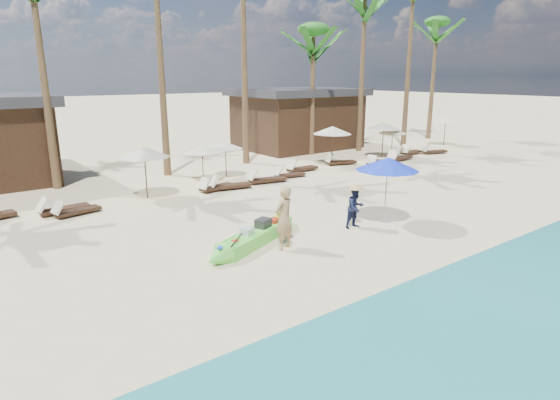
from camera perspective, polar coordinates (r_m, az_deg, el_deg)
ground at (r=13.43m, az=2.61°, el=-7.99°), size 240.00×240.00×0.00m
wet_sand_strip at (r=10.50m, az=20.96°, el=-16.02°), size 240.00×4.50×0.01m
green_canoe at (r=15.07m, az=-2.95°, el=-4.41°), size 5.21×2.51×0.70m
tourist at (r=14.36m, az=0.47°, el=-2.20°), size 0.82×0.65×1.99m
vendor_green at (r=16.61m, az=9.19°, el=-0.91°), size 0.75×0.60×1.48m
blue_umbrella at (r=17.02m, az=12.98°, el=4.30°), size 2.26×2.26×2.43m
lounger_4_right at (r=20.14m, az=-25.12°, el=-0.90°), size 1.96×0.73×0.65m
resort_parasol_5 at (r=21.00m, az=-16.24°, el=5.61°), size 2.19×2.19×2.25m
lounger_5_left at (r=19.65m, az=-23.78°, el=-1.16°), size 1.86×0.89×0.61m
resort_parasol_6 at (r=23.78m, az=-9.49°, el=6.12°), size 1.78×1.78×1.84m
lounger_6_left at (r=22.03m, az=-7.94°, el=1.65°), size 1.92×0.91×0.63m
lounger_6_right at (r=22.19m, az=-6.34°, el=1.83°), size 2.05×0.98×0.67m
resort_parasol_7 at (r=24.66m, az=-6.68°, el=6.64°), size 1.83×1.83×1.88m
lounger_7_left at (r=23.40m, az=-1.84°, el=2.62°), size 2.08×0.99×0.68m
lounger_7_right at (r=24.65m, az=0.99°, el=3.17°), size 1.74×0.82×0.57m
resort_parasol_8 at (r=27.82m, az=6.40°, el=8.45°), size 2.28×2.28×2.35m
lounger_8_left at (r=26.23m, az=2.52°, el=3.95°), size 1.95×0.62×0.66m
resort_parasol_9 at (r=31.22m, az=12.52°, el=8.83°), size 2.24×2.24×2.31m
lounger_9_left at (r=28.44m, az=7.22°, el=4.69°), size 1.98×1.14×0.64m
lounger_9_right at (r=28.70m, az=11.53°, el=4.58°), size 1.86×1.10×0.60m
resort_parasol_10 at (r=31.41m, az=13.58°, el=8.22°), size 1.90×1.90×1.95m
lounger_10_left at (r=30.47m, az=14.30°, el=5.06°), size 2.05×0.79×0.68m
lounger_10_right at (r=33.08m, az=15.60°, el=5.71°), size 1.98×0.78×0.65m
resort_parasol_11 at (r=38.22m, az=19.56°, el=9.26°), size 2.14×2.14×2.21m
lounger_11_left at (r=33.93m, az=18.13°, el=5.73°), size 1.97×1.08×0.64m
palm_6 at (r=31.79m, az=4.08°, el=18.22°), size 2.08×2.08×8.51m
palm_7 at (r=33.92m, az=10.26°, el=21.12°), size 2.08×2.08×11.08m
palm_8 at (r=37.22m, az=15.89°, el=22.09°), size 2.08×2.08×12.70m
palm_9 at (r=41.98m, az=18.51°, el=18.11°), size 2.08×2.08×9.82m
pavilion_east at (r=34.91m, az=2.14°, el=9.98°), size 8.80×6.60×4.30m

